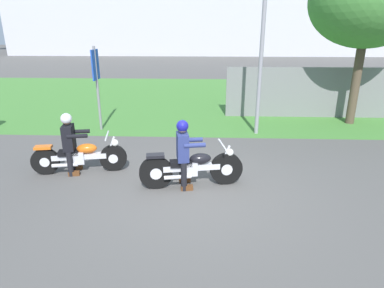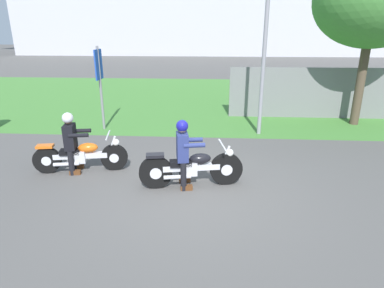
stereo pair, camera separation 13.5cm
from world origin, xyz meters
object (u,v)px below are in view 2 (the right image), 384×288
Objects in this scene: rider_follow at (71,138)px; rider_lead at (183,149)px; tree_roadside at (374,0)px; sign_banner at (100,75)px; motorcycle_lead at (192,168)px; streetlight_pole at (271,20)px; motorcycle_follow at (81,156)px.

rider_lead is at bearing -23.46° from rider_follow.
rider_lead is at bearing -136.69° from tree_roadside.
sign_banner reaches higher than rider_follow.
tree_roadside is (5.22, 5.05, 3.50)m from motorcycle_lead.
rider_lead is 2.62m from rider_follow.
streetlight_pole is at bearing 49.85° from rider_lead.
tree_roadside reaches higher than rider_follow.
streetlight_pole is at bearing -157.84° from tree_roadside.
streetlight_pole is at bearing -2.20° from sign_banner.
rider_follow is 6.18m from streetlight_pole.
rider_lead is 5.01m from sign_banner.
sign_banner is (-5.08, 0.20, -1.59)m from streetlight_pole.
sign_banner is (-8.33, -1.13, -2.18)m from tree_roadside.
rider_follow is at bearing 156.54° from rider_lead.
motorcycle_lead reaches higher than motorcycle_follow.
rider_lead is 0.27× the size of streetlight_pole.
tree_roadside is 8.69m from sign_banner.
streetlight_pole is at bearing 24.23° from motorcycle_follow.
tree_roadside reaches higher than streetlight_pole.
sign_banner is at bearing 89.02° from motorcycle_follow.
motorcycle_follow is at bearing 156.54° from motorcycle_lead.
rider_lead is 0.68× the size of motorcycle_follow.
rider_follow is at bearing 157.88° from motorcycle_lead.
motorcycle_lead is 1.49× the size of rider_lead.
streetlight_pole reaches higher than sign_banner.
tree_roadside reaches higher than motorcycle_lead.
streetlight_pole reaches higher than rider_lead.
tree_roadside is at bearing 7.73° from sign_banner.
motorcycle_lead is 8.06m from tree_roadside.
motorcycle_follow is (-2.38, 0.61, -0.45)m from rider_lead.
sign_banner is (-3.11, 3.92, 1.32)m from motorcycle_lead.
rider_lead reaches higher than motorcycle_follow.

